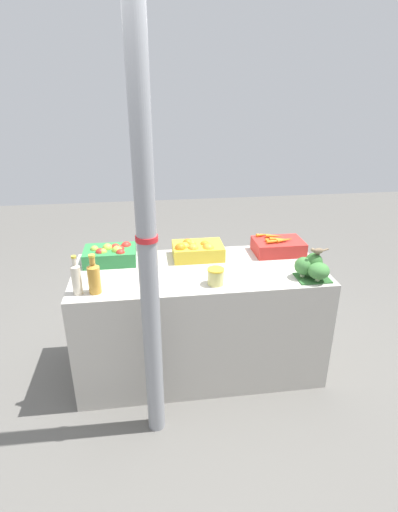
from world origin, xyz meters
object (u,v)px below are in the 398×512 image
at_px(juice_bottle_amber, 94,277).
at_px(sparrow_bird, 318,251).
at_px(pickle_jar, 216,276).
at_px(support_pole, 148,259).
at_px(broccoli_pile, 312,267).
at_px(carrot_crate, 278,246).
at_px(orange_crate, 197,250).
at_px(apple_crate, 111,254).
at_px(juice_bottle_cloudy, 76,278).

bearing_deg(juice_bottle_amber, sparrow_bird, 0.17).
bearing_deg(pickle_jar, sparrow_bird, -0.62).
bearing_deg(support_pole, juice_bottle_amber, 137.62).
relative_size(broccoli_pile, sparrow_bird, 1.72).
distance_m(carrot_crate, sparrow_bird, 0.50).
xyz_separation_m(support_pole, pickle_jar, (0.44, 0.32, -0.30)).
height_order(pickle_jar, sparrow_bird, sparrow_bird).
relative_size(orange_crate, juice_bottle_amber, 1.44).
xyz_separation_m(carrot_crate, broccoli_pile, (0.08, -0.47, 0.03)).
height_order(broccoli_pile, sparrow_bird, sparrow_bird).
bearing_deg(broccoli_pile, carrot_crate, 100.20).
relative_size(orange_crate, sparrow_bird, 2.79).
distance_m(apple_crate, carrot_crate, 1.28).
height_order(support_pole, pickle_jar, support_pole).
bearing_deg(apple_crate, juice_bottle_amber, -98.79).
height_order(apple_crate, sparrow_bird, sparrow_bird).
height_order(broccoli_pile, juice_bottle_amber, juice_bottle_amber).
height_order(support_pole, juice_bottle_cloudy, support_pole).
relative_size(support_pole, carrot_crate, 6.36).
bearing_deg(juice_bottle_amber, orange_crate, 32.87).
height_order(support_pole, juice_bottle_amber, support_pole).
xyz_separation_m(support_pole, sparrow_bird, (1.12, 0.32, -0.15)).
xyz_separation_m(support_pole, juice_bottle_amber, (-0.34, 0.31, -0.24)).
bearing_deg(juice_bottle_cloudy, pickle_jar, 0.76).
xyz_separation_m(orange_crate, pickle_jar, (0.07, -0.45, -0.01)).
distance_m(orange_crate, juice_bottle_amber, 0.85).
xyz_separation_m(apple_crate, orange_crate, (0.64, -0.01, 0.00)).
distance_m(juice_bottle_cloudy, juice_bottle_amber, 0.11).
distance_m(carrot_crate, juice_bottle_amber, 1.44).
xyz_separation_m(carrot_crate, juice_bottle_cloudy, (-1.46, -0.47, 0.05)).
height_order(orange_crate, juice_bottle_amber, juice_bottle_amber).
relative_size(support_pole, apple_crate, 6.36).
bearing_deg(broccoli_pile, juice_bottle_cloudy, -180.00).
distance_m(juice_bottle_amber, sparrow_bird, 1.47).
bearing_deg(support_pole, sparrow_bird, 15.76).
distance_m(orange_crate, broccoli_pile, 0.86).
bearing_deg(juice_bottle_amber, support_pole, -42.38).
distance_m(orange_crate, juice_bottle_cloudy, 0.94).
bearing_deg(broccoli_pile, orange_crate, 147.61).
bearing_deg(orange_crate, pickle_jar, -81.65).
bearing_deg(orange_crate, support_pole, -115.63).
distance_m(support_pole, pickle_jar, 0.62).
xyz_separation_m(apple_crate, broccoli_pile, (1.37, -0.47, 0.02)).
bearing_deg(juice_bottle_amber, carrot_crate, 19.13).
relative_size(apple_crate, juice_bottle_amber, 1.44).
bearing_deg(orange_crate, sparrow_bird, -31.31).
xyz_separation_m(support_pole, broccoli_pile, (1.10, 0.31, -0.27)).
height_order(orange_crate, broccoli_pile, broccoli_pile).
distance_m(broccoli_pile, juice_bottle_cloudy, 1.55).
bearing_deg(juice_bottle_cloudy, apple_crate, 69.00).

